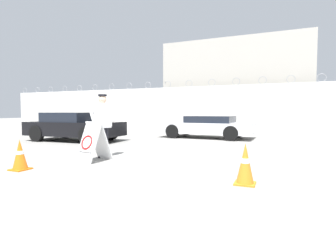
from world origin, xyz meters
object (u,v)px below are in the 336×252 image
Objects in this scene: security_guard at (103,122)px; parked_car_front_coupe at (74,126)px; barricade_sign at (93,142)px; traffic_cone_near at (245,164)px; traffic_cone_mid at (20,155)px; parked_car_rear_sedan at (207,126)px.

parked_car_front_coupe is (-3.82, 3.00, -0.36)m from security_guard.
barricade_sign is 4.00m from traffic_cone_near.
traffic_cone_mid is at bearing -110.31° from barricade_sign.
barricade_sign is at bearing -44.12° from parked_car_front_coupe.
traffic_cone_mid is (-4.80, -0.76, -0.03)m from traffic_cone_near.
security_guard is 2.63× the size of traffic_cone_mid.
parked_car_rear_sedan is (5.15, 3.59, -0.07)m from parked_car_front_coupe.
traffic_cone_near is 0.17× the size of parked_car_front_coupe.
traffic_cone_mid is 0.15× the size of parked_car_rear_sedan.
traffic_cone_near is 4.86m from traffic_cone_mid.
parked_car_front_coupe is at bearing 121.40° from traffic_cone_mid.
traffic_cone_mid is at bearing -171.03° from traffic_cone_near.
security_guard reaches higher than parked_car_rear_sedan.
traffic_cone_near is at bearing 111.51° from parked_car_rear_sedan.
barricade_sign is 0.23× the size of parked_car_rear_sedan.
barricade_sign is 0.24× the size of parked_car_front_coupe.
traffic_cone_mid is 5.92m from parked_car_front_coupe.
security_guard is 0.39× the size of parked_car_rear_sedan.
security_guard is 2.40× the size of traffic_cone_near.
parked_car_rear_sedan reaches higher than traffic_cone_mid.
barricade_sign is at bearing 169.99° from traffic_cone_near.
security_guard is (-0.12, 0.60, 0.49)m from barricade_sign.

